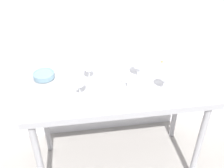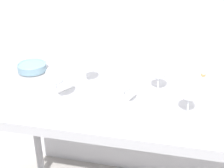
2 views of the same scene
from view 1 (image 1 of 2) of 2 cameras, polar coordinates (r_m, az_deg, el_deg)
The scene contains 12 objects.
ground_plane at distance 2.60m, azimuth 1.04°, elevation -16.80°, with size 6.00×6.00×0.00m, color gray.
back_wall at distance 2.23m, azimuth -0.74°, elevation 15.48°, with size 3.80×0.04×2.60m, color silver.
steel_counter at distance 2.03m, azimuth 1.29°, elevation -2.83°, with size 1.40×0.65×0.90m.
wine_glass_far_right at distance 2.01m, azimuth 5.89°, elevation 4.34°, with size 0.09×0.09×0.17m.
wine_glass_near_left at distance 1.79m, azimuth -7.32°, elevation 0.50°, with size 0.10×0.10×0.19m.
wine_glass_near_right at distance 1.89m, azimuth 11.65°, elevation 1.54°, with size 0.08×0.08×0.17m.
wine_glass_near_center at distance 1.83m, azimuth 3.02°, elevation 1.30°, with size 0.08×0.08×0.17m.
wine_glass_far_left at distance 1.97m, azimuth -5.17°, elevation 3.76°, with size 0.09×0.09×0.17m.
tasting_sheet_upper at distance 2.01m, azimuth -9.41°, elevation 0.00°, with size 0.19×0.22×0.00m, color white.
tasting_sheet_lower at distance 2.03m, azimuth 0.64°, elevation 0.79°, with size 0.18×0.25×0.00m, color white.
tasting_bowl at distance 2.11m, azimuth -14.87°, elevation 1.90°, with size 0.17×0.17×0.05m.
decanter_funnel at distance 2.19m, azimuth 10.89°, elevation 4.02°, with size 0.10×0.10×0.12m.
Camera 1 is at (-0.28, -1.60, 2.03)m, focal length 41.26 mm.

